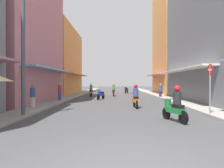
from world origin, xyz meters
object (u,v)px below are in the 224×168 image
Objects in this scene: street_sign_no_entry at (210,82)px; motorbike_blue at (101,94)px; pedestrian_crossing at (60,92)px; motorbike_white at (91,91)px; utility_pole at (23,44)px; motorbike_maroon at (114,90)px; pedestrian_midway at (160,91)px; motorbike_black at (126,90)px; motorbike_green at (175,106)px; pedestrian_far at (33,96)px; motorbike_orange at (135,97)px.

motorbike_blue is at bearing 122.08° from street_sign_no_entry.
street_sign_no_entry reaches higher than pedestrian_crossing.
utility_pole is (-1.60, -14.76, 2.89)m from motorbike_white.
motorbike_maroon is 1.17× the size of pedestrian_midway.
street_sign_no_entry is at bearing -90.76° from pedestrian_midway.
motorbike_black is (4.63, 7.51, -0.20)m from motorbike_white.
motorbike_green is at bearing -99.68° from pedestrian_midway.
pedestrian_far reaches higher than motorbike_green.
utility_pole reaches higher than motorbike_blue.
motorbike_orange is 1.04× the size of motorbike_green.
street_sign_no_entry is at bearing 3.01° from utility_pole.
motorbike_black is 23.33m from utility_pole.
motorbike_white is (-4.27, 10.91, 0.00)m from motorbike_orange.
motorbike_white is at bearing 108.87° from motorbike_blue.
motorbike_maroon is 1.04× the size of motorbike_green.
motorbike_blue is 1.06× the size of pedestrian_far.
motorbike_orange is at bearing -111.78° from pedestrian_midway.
motorbike_black is 23.34m from motorbike_green.
motorbike_black is at bearing 69.71° from pedestrian_far.
motorbike_maroon reaches higher than motorbike_black.
motorbike_white is 15.13m from utility_pole.
street_sign_no_entry is (7.73, -14.27, 1.01)m from motorbike_white.
motorbike_white is 6.74m from pedestrian_crossing.
motorbike_green is 1.06× the size of pedestrian_far.
pedestrian_far is at bearing -110.29° from motorbike_black.
motorbike_maroon is at bearing 97.51° from motorbike_orange.
pedestrian_crossing is at bearing -122.81° from motorbike_maroon.
motorbike_blue is (-2.81, 6.64, -0.20)m from motorbike_orange.
motorbike_black is at bearing 109.25° from pedestrian_midway.
motorbike_blue and motorbike_black have the same top height.
motorbike_green is (4.05, -11.55, 0.20)m from motorbike_blue.
pedestrian_midway is at bearing 20.74° from motorbike_blue.
motorbike_orange is at bearing -91.13° from motorbike_black.
motorbike_orange is 1.00× the size of motorbike_maroon.
motorbike_black is 1.01× the size of motorbike_green.
street_sign_no_entry reaches higher than motorbike_green.
pedestrian_midway is (2.39, 13.99, 0.07)m from motorbike_green.
motorbike_orange is at bearing -82.49° from motorbike_maroon.
pedestrian_crossing is (-3.51, -2.15, 0.34)m from motorbike_blue.
pedestrian_far reaches higher than pedestrian_midway.
pedestrian_far is 0.62× the size of street_sign_no_entry.
motorbike_white is at bearing -121.68° from motorbike_black.
motorbike_blue is (-1.25, -5.22, -0.20)m from motorbike_maroon.
pedestrian_far is (-0.37, -5.13, -0.03)m from pedestrian_crossing.
utility_pole reaches higher than motorbike_orange.
motorbike_blue is at bearing 31.57° from pedestrian_crossing.
pedestrian_far is (-2.41, -11.55, 0.11)m from motorbike_white.
motorbike_blue is at bearing -71.13° from motorbike_white.
motorbike_maroon is at bearing 57.19° from pedestrian_crossing.
pedestrian_far reaches higher than motorbike_blue.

